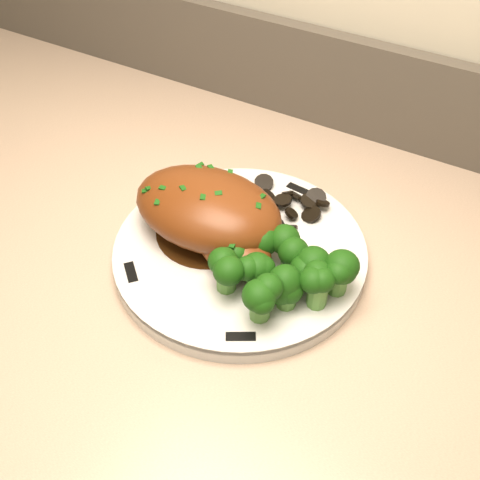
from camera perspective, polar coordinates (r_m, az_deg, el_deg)
The scene contains 11 objects.
counter at distance 1.00m, azimuth -11.59°, elevation -16.55°, with size 1.98×0.66×0.98m.
plate at distance 0.60m, azimuth 0.00°, elevation -1.25°, with size 0.25×0.25×0.02m, color silver.
rim_accent_0 at distance 0.66m, azimuth 5.53°, elevation 4.82°, with size 0.03×0.01×0.00m, color black.
rim_accent_1 at distance 0.66m, azimuth -5.62°, elevation 4.78°, with size 0.03×0.01×0.00m, color black.
rim_accent_2 at distance 0.58m, azimuth -10.30°, elevation -3.04°, with size 0.03×0.01×0.00m, color black.
rim_accent_3 at distance 0.52m, azimuth 0.07°, elevation -9.17°, with size 0.03×0.01×0.00m, color black.
rim_accent_4 at distance 0.58m, azimuth 10.33°, elevation -2.96°, with size 0.03×0.01×0.00m, color black.
gravy_pool at distance 0.61m, azimuth -2.97°, elevation 0.87°, with size 0.11×0.11×0.00m, color #311908.
chicken_breast at distance 0.58m, azimuth -2.79°, elevation 2.54°, with size 0.16×0.11×0.06m.
mushroom_pile at distance 0.63m, azimuth 4.34°, elevation 2.93°, with size 0.08×0.06×0.02m.
broccoli_florets at distance 0.54m, azimuth 3.62°, elevation -2.73°, with size 0.13×0.10×0.04m.
Camera 1 is at (0.08, 1.36, 1.29)m, focal length 45.00 mm.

